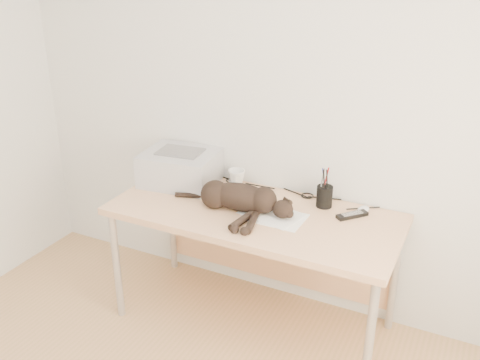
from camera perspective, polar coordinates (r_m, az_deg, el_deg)
The scene contains 11 objects.
wall_back at distance 3.06m, azimuth 4.47°, elevation 8.83°, with size 3.50×3.50×0.00m, color silver.
desk at distance 3.08m, azimuth 2.14°, elevation -4.92°, with size 1.60×0.70×0.74m.
printer at distance 3.29m, azimuth -6.32°, elevation 1.37°, with size 0.48×0.42×0.21m.
papers at distance 2.90m, azimuth 3.58°, elevation -3.79°, with size 0.37×0.29×0.01m.
cat at distance 2.93m, azimuth -0.34°, elevation -1.97°, with size 0.73×0.34×0.16m.
mug at distance 3.25m, azimuth -0.37°, elevation 0.28°, with size 0.10×0.10×0.10m, color white.
pen_cup at distance 3.01m, azimuth 9.00°, elevation -1.70°, with size 0.09×0.09×0.23m.
remote_grey at distance 3.25m, azimuth -0.82°, elevation -0.51°, with size 0.05×0.17×0.02m, color slate.
remote_black at distance 2.95m, azimuth 11.87°, elevation -3.69°, with size 0.05×0.18×0.02m, color black.
mouse at distance 3.03m, azimuth 13.04°, elevation -2.89°, with size 0.06×0.10×0.03m, color white.
cable_tangle at distance 3.20m, azimuth 3.82°, elevation -1.00°, with size 1.36×0.08×0.01m, color black, non-canonical shape.
Camera 1 is at (1.09, -1.00, 2.08)m, focal length 40.00 mm.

